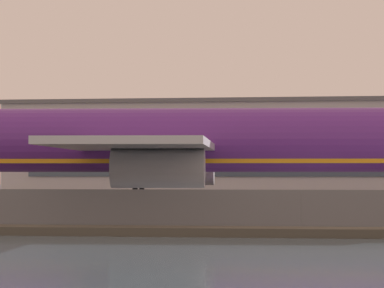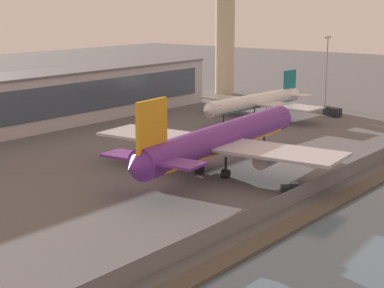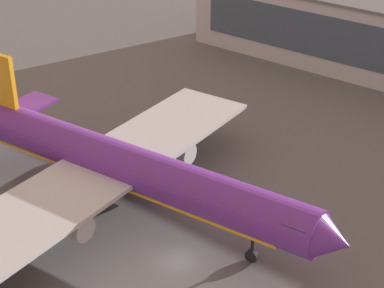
% 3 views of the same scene
% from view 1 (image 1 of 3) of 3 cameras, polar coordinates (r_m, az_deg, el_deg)
% --- Properties ---
extents(ground_plane, '(500.00, 500.00, 0.00)m').
position_cam_1_polar(ground_plane, '(83.03, 6.12, -3.91)').
color(ground_plane, '#565659').
extents(shoreline_seawall, '(320.00, 3.00, 0.50)m').
position_cam_1_polar(shoreline_seawall, '(62.56, 5.36, -4.48)').
color(shoreline_seawall, '#474238').
rests_on(shoreline_seawall, ground).
extents(perimeter_fence, '(280.00, 0.10, 2.53)m').
position_cam_1_polar(perimeter_fence, '(67.01, 5.56, -3.41)').
color(perimeter_fence, slate).
rests_on(perimeter_fence, ground).
extents(cargo_jet_purple, '(52.58, 45.32, 15.39)m').
position_cam_1_polar(cargo_jet_purple, '(87.31, -1.11, 0.06)').
color(cargo_jet_purple, '#602889').
rests_on(cargo_jet_purple, ground).
extents(baggage_tug, '(3.20, 3.52, 1.80)m').
position_cam_1_polar(baggage_tug, '(72.18, -6.01, -3.64)').
color(baggage_tug, '#1E2328').
rests_on(baggage_tug, ground).
extents(terminal_building, '(92.78, 14.74, 12.82)m').
position_cam_1_polar(terminal_building, '(144.04, 8.93, -0.31)').
color(terminal_building, '#B2B2B7').
rests_on(terminal_building, ground).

